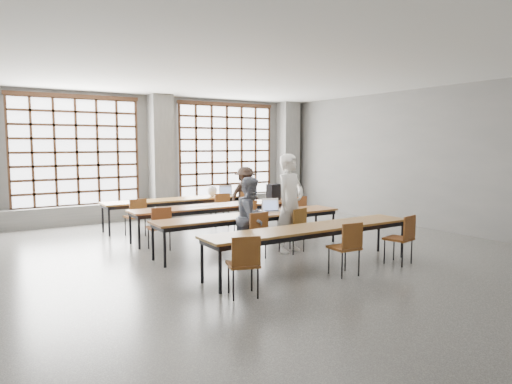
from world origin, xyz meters
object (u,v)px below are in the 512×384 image
desk_row_d (313,230)px  mouse (290,210)px  green_box (247,212)px  chair_back_left (136,213)px  chair_back_right (247,204)px  chair_near_left (244,260)px  backpack (273,192)px  chair_mid_centre (246,216)px  chair_near_right (403,235)px  desk_row_a (182,201)px  chair_near_mid (347,243)px  phone (261,214)px  chair_mid_right (297,211)px  chair_front_right (295,225)px  desk_row_c (251,217)px  chair_front_left (255,230)px  red_pouch (243,261)px  desk_row_b (217,208)px  chair_back_mid (221,206)px  student_male (290,203)px  chair_mid_left (160,224)px  laptop_back (226,193)px  student_female (251,218)px  laptop_front (271,208)px  plastic_bag (212,191)px  student_back (245,195)px

desk_row_d → mouse: (0.80, 1.70, 0.08)m
green_box → chair_back_left: bearing=119.9°
chair_back_right → chair_near_left: (-3.06, -4.92, 0.00)m
desk_row_d → backpack: 3.69m
chair_mid_centre → chair_near_right: (1.20, -3.30, 0.00)m
desk_row_a → chair_near_mid: chair_near_mid is taller
desk_row_d → phone: phone is taller
chair_mid_right → chair_front_right: 2.02m
desk_row_c → chair_front_left: bearing=-115.3°
chair_front_right → red_pouch: (-2.17, -1.65, -0.04)m
chair_near_right → desk_row_c: bearing=125.4°
desk_row_b → chair_back_mid: size_ratio=4.55×
student_male → chair_back_right: bearing=57.1°
chair_back_left → mouse: chair_back_left is taller
desk_row_c → chair_mid_left: 1.81m
chair_near_mid → laptop_back: 5.74m
chair_back_left → red_pouch: 4.85m
chair_back_mid → student_female: size_ratio=0.58×
chair_mid_centre → chair_front_left: size_ratio=1.00×
chair_mid_left → chair_mid_right: (3.42, 0.00, 0.00)m
chair_near_right → green_box: 2.99m
green_box → student_female: bearing=-113.3°
chair_mid_right → chair_front_left: (-2.19, -1.58, 0.00)m
chair_mid_right → laptop_front: size_ratio=2.04×
chair_mid_right → mouse: 1.37m
desk_row_d → chair_back_right: chair_back_right is taller
desk_row_a → red_pouch: size_ratio=20.00×
desk_row_c → desk_row_b: bearing=87.3°
chair_back_right → chair_mid_right: bearing=-76.1°
desk_row_a → green_box: green_box is taller
chair_mid_centre → chair_front_left: (-0.77, -1.58, 0.00)m
chair_back_left → chair_back_right: (2.97, 0.00, 0.00)m
chair_back_mid → laptop_back: 0.97m
student_male → laptop_front: (-0.03, 0.61, -0.17)m
chair_near_left → plastic_bag: (2.38, 5.60, 0.34)m
desk_row_b → student_female: 2.11m
chair_mid_left → chair_mid_centre: 2.00m
desk_row_a → chair_back_left: size_ratio=4.55×
chair_back_left → backpack: 3.32m
desk_row_d → mouse: 1.88m
desk_row_a → laptop_back: 1.37m
desk_row_b → chair_back_mid: (0.63, 1.00, -0.13)m
mouse → chair_mid_centre: bearing=116.5°
student_female → chair_back_mid: bearing=42.9°
student_male → laptop_back: student_male is taller
laptop_back → red_pouch: bearing=-116.8°
student_female → student_back: 3.68m
chair_near_left → mouse: (2.52, 2.33, 0.21)m
chair_back_left → student_back: bearing=2.5°
green_box → desk_row_a: bearing=90.7°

